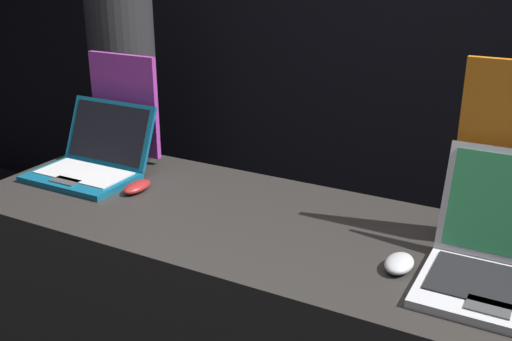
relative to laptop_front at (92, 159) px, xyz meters
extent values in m
cube|color=black|center=(0.66, 1.65, 0.37)|extent=(8.00, 0.05, 2.80)
cube|color=#0F5170|center=(0.00, -0.06, -0.05)|extent=(0.35, 0.23, 0.02)
cube|color=#B7B7B7|center=(0.00, -0.04, -0.03)|extent=(0.31, 0.16, 0.00)
cube|color=#3F3F42|center=(0.00, -0.13, -0.03)|extent=(0.10, 0.05, 0.00)
cube|color=#0F5170|center=(0.00, 0.10, 0.07)|extent=(0.35, 0.10, 0.21)
cube|color=black|center=(0.00, 0.09, 0.07)|extent=(0.32, 0.08, 0.18)
ellipsoid|color=maroon|center=(0.23, -0.05, -0.04)|extent=(0.06, 0.12, 0.03)
cube|color=black|center=(0.00, 0.19, -0.04)|extent=(0.16, 0.07, 0.02)
cube|color=purple|center=(0.00, 0.19, 0.15)|extent=(0.28, 0.02, 0.36)
cube|color=#B7B7BC|center=(1.32, -0.15, -0.05)|extent=(0.33, 0.27, 0.02)
cube|color=black|center=(1.32, -0.13, -0.03)|extent=(0.29, 0.19, 0.00)
cube|color=#3F3F42|center=(1.32, -0.23, -0.03)|extent=(0.09, 0.06, 0.00)
ellipsoid|color=#B2B2B7|center=(1.10, -0.13, -0.04)|extent=(0.07, 0.11, 0.03)
cube|color=black|center=(1.32, 0.15, -0.04)|extent=(0.18, 0.07, 0.02)
cylinder|color=#282833|center=(-0.58, 0.86, -0.63)|extent=(0.25, 0.25, 0.81)
cylinder|color=#262628|center=(-0.58, 0.86, 0.12)|extent=(0.32, 0.32, 0.68)
camera|label=1|loc=(1.40, -1.42, 0.68)|focal=42.00mm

